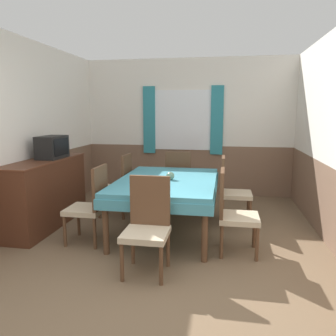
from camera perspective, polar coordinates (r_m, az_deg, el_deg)
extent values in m
plane|color=brown|center=(2.92, -6.71, -23.67)|extent=(16.00, 16.00, 0.00)
cube|color=white|center=(6.39, 3.50, 11.30)|extent=(4.36, 0.05, 1.65)
cube|color=brown|center=(6.49, 3.38, -0.26)|extent=(4.36, 0.05, 0.95)
cube|color=white|center=(6.37, 2.56, 8.31)|extent=(1.17, 0.01, 1.14)
cube|color=teal|center=(6.47, -3.29, 8.33)|extent=(0.23, 0.03, 1.29)
cube|color=teal|center=(6.30, 8.52, 8.20)|extent=(0.23, 0.03, 1.29)
cube|color=white|center=(5.12, -22.71, 10.94)|extent=(0.05, 4.39, 1.65)
cube|color=brown|center=(5.24, -21.77, -3.39)|extent=(0.05, 4.39, 0.95)
cube|color=white|center=(4.51, 26.92, 10.89)|extent=(0.05, 4.39, 1.65)
cube|color=brown|center=(4.65, 25.67, -5.29)|extent=(0.05, 4.39, 0.95)
cube|color=teal|center=(4.36, -0.14, -2.33)|extent=(1.27, 1.84, 0.06)
cube|color=teal|center=(4.38, -0.14, -3.48)|extent=(1.30, 1.87, 0.12)
cylinder|color=brown|center=(3.82, -10.80, -9.92)|extent=(0.07, 0.07, 0.66)
cylinder|color=brown|center=(3.59, 6.40, -11.08)|extent=(0.07, 0.07, 0.66)
cylinder|color=brown|center=(5.36, -4.44, -4.01)|extent=(0.07, 0.07, 0.66)
cylinder|color=brown|center=(5.20, 7.59, -4.50)|extent=(0.07, 0.07, 0.66)
cylinder|color=brown|center=(5.14, 13.78, -6.45)|extent=(0.04, 0.04, 0.39)
cylinder|color=brown|center=(4.78, 14.07, -7.72)|extent=(0.04, 0.04, 0.39)
cylinder|color=brown|center=(5.13, 9.52, -6.34)|extent=(0.04, 0.04, 0.39)
cylinder|color=brown|center=(4.76, 9.47, -7.61)|extent=(0.04, 0.04, 0.39)
cube|color=tan|center=(4.89, 11.80, -4.51)|extent=(0.44, 0.44, 0.06)
cube|color=brown|center=(4.82, 9.55, -1.11)|extent=(0.04, 0.42, 0.52)
cylinder|color=brown|center=(4.11, 14.76, -10.68)|extent=(0.04, 0.04, 0.39)
cylinder|color=brown|center=(3.76, 15.23, -12.69)|extent=(0.04, 0.04, 0.39)
cylinder|color=brown|center=(4.09, 9.36, -10.56)|extent=(0.04, 0.04, 0.39)
cylinder|color=brown|center=(3.74, 9.28, -12.58)|extent=(0.04, 0.04, 0.39)
cube|color=tan|center=(3.84, 12.28, -8.50)|extent=(0.44, 0.44, 0.06)
cube|color=brown|center=(3.76, 9.39, -4.23)|extent=(0.04, 0.42, 0.52)
cylinder|color=brown|center=(5.12, -11.91, -6.46)|extent=(0.04, 0.04, 0.39)
cylinder|color=brown|center=(5.46, -10.43, -5.38)|extent=(0.04, 0.04, 0.39)
cylinder|color=brown|center=(4.99, -7.83, -6.76)|extent=(0.04, 0.04, 0.39)
cylinder|color=brown|center=(5.34, -6.58, -5.62)|extent=(0.04, 0.04, 0.39)
cube|color=tan|center=(5.17, -9.26, -3.66)|extent=(0.44, 0.44, 0.06)
cube|color=brown|center=(5.04, -7.20, -0.58)|extent=(0.04, 0.42, 0.52)
cylinder|color=brown|center=(3.18, -1.24, -16.63)|extent=(0.04, 0.04, 0.39)
cylinder|color=brown|center=(3.27, -8.05, -15.96)|extent=(0.04, 0.04, 0.39)
cylinder|color=brown|center=(3.52, 0.00, -13.91)|extent=(0.04, 0.04, 0.39)
cylinder|color=brown|center=(3.60, -6.14, -13.41)|extent=(0.04, 0.04, 0.39)
cube|color=tan|center=(3.30, -3.90, -11.42)|extent=(0.44, 0.44, 0.06)
cube|color=brown|center=(3.39, -3.15, -5.65)|extent=(0.42, 0.04, 0.52)
cylinder|color=brown|center=(4.18, -17.54, -10.47)|extent=(0.04, 0.04, 0.39)
cylinder|color=brown|center=(4.50, -15.30, -8.90)|extent=(0.04, 0.04, 0.39)
cylinder|color=brown|center=(4.02, -12.64, -11.05)|extent=(0.04, 0.04, 0.39)
cylinder|color=brown|center=(4.35, -10.70, -9.34)|extent=(0.04, 0.04, 0.39)
cube|color=tan|center=(4.19, -14.17, -7.04)|extent=(0.44, 0.44, 0.06)
cube|color=brown|center=(4.04, -11.75, -3.33)|extent=(0.04, 0.42, 0.52)
cylinder|color=brown|center=(5.85, 0.44, -4.19)|extent=(0.04, 0.04, 0.39)
cylinder|color=brown|center=(5.80, 4.16, -4.34)|extent=(0.04, 0.04, 0.39)
cylinder|color=brown|center=(5.48, -0.22, -5.14)|extent=(0.04, 0.04, 0.39)
cylinder|color=brown|center=(5.43, 3.75, -5.31)|extent=(0.04, 0.04, 0.39)
cube|color=tan|center=(5.59, 2.05, -2.52)|extent=(0.44, 0.44, 0.06)
cube|color=brown|center=(5.34, 1.77, 0.07)|extent=(0.42, 0.04, 0.52)
cube|color=#4C2819|center=(4.93, -20.44, -4.12)|extent=(0.44, 1.60, 0.95)
cube|color=brown|center=(4.84, -20.77, 1.26)|extent=(0.46, 1.62, 0.02)
cube|color=black|center=(4.94, -19.54, 3.45)|extent=(0.28, 0.49, 0.32)
cube|color=black|center=(4.87, -18.06, 3.52)|extent=(0.01, 0.40, 0.24)
sphere|color=slate|center=(4.29, 0.41, -1.39)|extent=(0.11, 0.11, 0.11)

